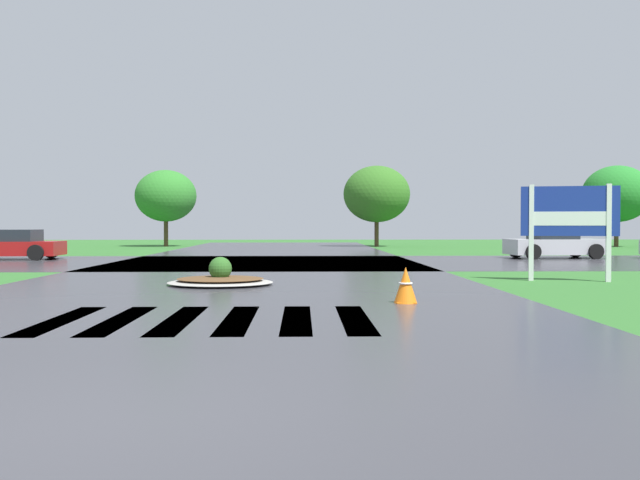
% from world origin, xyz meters
% --- Properties ---
extents(ground_plane, '(120.00, 120.00, 0.10)m').
position_xyz_m(ground_plane, '(0.00, 0.00, -0.05)').
color(ground_plane, '#2D6628').
extents(asphalt_roadway, '(11.72, 80.00, 0.01)m').
position_xyz_m(asphalt_roadway, '(0.00, 10.00, 0.00)').
color(asphalt_roadway, '#35353A').
rests_on(asphalt_roadway, ground).
extents(asphalt_cross_road, '(90.00, 10.55, 0.01)m').
position_xyz_m(asphalt_cross_road, '(0.00, 21.54, 0.00)').
color(asphalt_cross_road, '#35353A').
rests_on(asphalt_cross_road, ground).
extents(crosswalk_stripes, '(4.95, 3.33, 0.01)m').
position_xyz_m(crosswalk_stripes, '(0.00, 5.74, 0.00)').
color(crosswalk_stripes, white).
rests_on(crosswalk_stripes, ground).
extents(estate_billboard, '(2.37, 0.65, 2.50)m').
position_xyz_m(estate_billboard, '(8.33, 12.64, 1.67)').
color(estate_billboard, white).
rests_on(estate_billboard, ground).
extents(median_island, '(2.55, 2.28, 0.68)m').
position_xyz_m(median_island, '(-0.54, 11.80, 0.14)').
color(median_island, '#9E9B93').
rests_on(median_island, ground).
extents(car_silver_hatch, '(4.18, 2.30, 1.25)m').
position_xyz_m(car_silver_hatch, '(12.33, 24.40, 0.59)').
color(car_silver_hatch, '#B7B7BF').
rests_on(car_silver_hatch, ground).
extents(car_white_sedan, '(4.37, 2.35, 1.25)m').
position_xyz_m(car_white_sedan, '(-10.78, 24.08, 0.59)').
color(car_white_sedan, maroon).
rests_on(car_white_sedan, ground).
extents(traffic_cone, '(0.43, 0.43, 0.68)m').
position_xyz_m(traffic_cone, '(3.36, 7.86, 0.33)').
color(traffic_cone, orange).
rests_on(traffic_cone, ground).
extents(background_treeline, '(48.07, 5.61, 5.28)m').
position_xyz_m(background_treeline, '(3.57, 39.94, 3.40)').
color(background_treeline, '#4C3823').
rests_on(background_treeline, ground).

